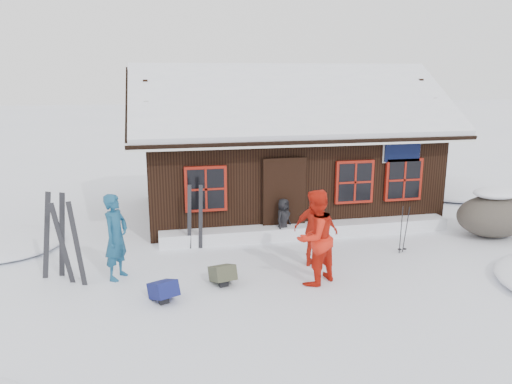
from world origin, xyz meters
TOP-DOWN VIEW (x-y plane):
  - ground at (0.00, 0.00)m, footprint 120.00×120.00m
  - mountain_hut at (1.50, 4.98)m, footprint 8.90×6.09m
  - snow_drift at (1.50, 2.25)m, footprint 7.60×0.60m
  - snow_mounds at (1.65, 1.86)m, footprint 20.60×13.20m
  - skier_teal at (-3.15, 0.49)m, footprint 0.69×0.78m
  - skier_orange_left at (0.72, -0.57)m, footprint 1.18×1.12m
  - skier_orange_right at (1.04, 0.29)m, footprint 1.02×0.83m
  - skier_crouched at (0.82, 2.20)m, footprint 0.61×0.60m
  - boulder at (6.21, 1.32)m, footprint 1.95×1.46m
  - ski_pair_left at (-4.39, 0.81)m, footprint 0.61×0.19m
  - ski_pair_mid at (-4.03, 0.37)m, footprint 0.62×0.24m
  - ski_pair_right at (-1.42, 1.95)m, footprint 0.41×0.11m
  - ski_poles at (3.33, 0.67)m, footprint 0.21×0.10m
  - backpack_blue at (-2.26, -0.77)m, footprint 0.60×0.67m
  - backpack_olive at (-1.08, -0.25)m, footprint 0.53×0.64m

SIDE VIEW (x-z plane):
  - ground at x=0.00m, z-range 0.00..0.00m
  - snow_mounds at x=1.65m, z-range -0.24..0.24m
  - backpack_blue at x=-2.26m, z-range 0.00..0.30m
  - backpack_olive at x=-1.08m, z-range 0.00..0.30m
  - snow_drift at x=1.50m, z-range 0.00..0.35m
  - skier_crouched at x=0.82m, z-range 0.00..1.06m
  - ski_poles at x=3.33m, z-range -0.04..1.12m
  - boulder at x=6.21m, z-range 0.00..1.15m
  - ski_pair_right at x=-1.42m, z-range -0.05..1.57m
  - skier_orange_right at x=1.04m, z-range 0.00..1.63m
  - ski_pair_mid at x=-4.03m, z-range -0.05..1.71m
  - ski_pair_left at x=-4.39m, z-range -0.05..1.82m
  - skier_teal at x=-3.15m, z-range 0.00..1.79m
  - skier_orange_left at x=0.72m, z-range 0.00..1.93m
  - mountain_hut at x=1.50m, z-range -0.63..3.79m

